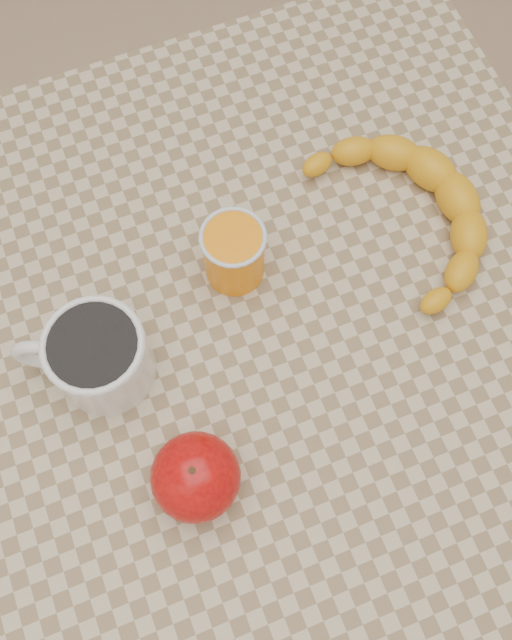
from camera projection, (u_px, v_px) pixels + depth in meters
name	position (u px, v px, depth m)	size (l,w,h in m)	color
ground	(256.00, 452.00, 1.46)	(3.00, 3.00, 0.00)	tan
table	(256.00, 352.00, 0.84)	(0.80, 0.80, 0.75)	tan
coffee_mug	(97.00, 356.00, 0.70)	(0.15, 0.13, 0.09)	white
orange_juice_glass	(234.00, 253.00, 0.75)	(0.07, 0.07, 0.08)	orange
apple	(196.00, 477.00, 0.67)	(0.11, 0.11, 0.08)	#8C0408
banana	(409.00, 213.00, 0.79)	(0.21, 0.29, 0.04)	#EEA515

